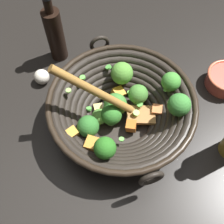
{
  "coord_description": "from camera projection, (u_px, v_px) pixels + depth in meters",
  "views": [
    {
      "loc": [
        0.29,
        -0.15,
        0.62
      ],
      "look_at": [
        -0.02,
        -0.02,
        0.03
      ],
      "focal_mm": 43.9,
      "sensor_mm": 36.0,
      "label": 1
    }
  ],
  "objects": [
    {
      "name": "ground_plane",
      "position": [
        121.0,
        121.0,
        0.7
      ],
      "size": [
        4.0,
        4.0,
        0.0
      ],
      "primitive_type": "plane",
      "color": "black"
    },
    {
      "name": "wok",
      "position": [
        122.0,
        108.0,
        0.65
      ],
      "size": [
        0.38,
        0.35,
        0.21
      ],
      "color": "black",
      "rests_on": "ground"
    },
    {
      "name": "soy_sauce_bottle",
      "position": [
        55.0,
        34.0,
        0.74
      ],
      "size": [
        0.05,
        0.05,
        0.21
      ],
      "color": "black",
      "rests_on": "ground"
    },
    {
      "name": "garlic_bulb",
      "position": [
        42.0,
        77.0,
        0.75
      ],
      "size": [
        0.04,
        0.04,
        0.04
      ],
      "primitive_type": "sphere",
      "color": "silver",
      "rests_on": "ground"
    }
  ]
}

